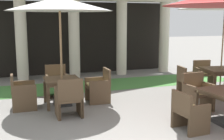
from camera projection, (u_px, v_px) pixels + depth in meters
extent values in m
cylinder|color=beige|center=(21.00, 41.00, 10.62)|extent=(0.42, 0.42, 2.92)
cylinder|color=beige|center=(74.00, 39.00, 11.24)|extent=(0.42, 0.42, 2.92)
cylinder|color=beige|center=(122.00, 38.00, 11.86)|extent=(0.42, 0.42, 2.92)
cylinder|color=beige|center=(164.00, 37.00, 12.47)|extent=(0.42, 0.42, 2.92)
cube|color=black|center=(70.00, 38.00, 12.08)|extent=(8.33, 0.16, 2.92)
cube|color=#47843D|center=(85.00, 86.00, 9.91)|extent=(10.73, 1.77, 0.01)
cube|color=brown|center=(196.00, 106.00, 6.54)|extent=(0.07, 0.07, 0.63)
cube|color=brown|center=(198.00, 94.00, 7.18)|extent=(0.64, 0.54, 0.07)
cube|color=#E0CC7F|center=(199.00, 91.00, 7.17)|extent=(0.59, 0.50, 0.05)
cube|color=brown|center=(193.00, 81.00, 7.34)|extent=(0.61, 0.10, 0.45)
cube|color=brown|center=(208.00, 96.00, 7.30)|extent=(0.09, 0.51, 0.67)
cube|color=brown|center=(189.00, 99.00, 7.08)|extent=(0.09, 0.51, 0.67)
cube|color=brown|center=(213.00, 104.00, 7.12)|extent=(0.06, 0.06, 0.40)
cube|color=brown|center=(195.00, 107.00, 6.91)|extent=(0.06, 0.06, 0.40)
cube|color=brown|center=(201.00, 99.00, 7.53)|extent=(0.06, 0.06, 0.40)
cube|color=brown|center=(183.00, 102.00, 7.31)|extent=(0.06, 0.06, 0.40)
cube|color=brown|center=(190.00, 112.00, 5.89)|extent=(0.53, 0.64, 0.07)
cube|color=#E0CC7F|center=(190.00, 109.00, 5.88)|extent=(0.49, 0.59, 0.05)
cube|color=brown|center=(181.00, 102.00, 5.76)|extent=(0.10, 0.62, 0.39)
cube|color=brown|center=(182.00, 112.00, 6.16)|extent=(0.49, 0.09, 0.61)
cube|color=brown|center=(200.00, 120.00, 5.64)|extent=(0.49, 0.09, 0.61)
cube|color=brown|center=(190.00, 117.00, 6.26)|extent=(0.06, 0.06, 0.35)
cube|color=brown|center=(208.00, 125.00, 5.75)|extent=(0.06, 0.06, 0.35)
cube|color=brown|center=(173.00, 119.00, 6.09)|extent=(0.06, 0.06, 0.35)
cube|color=brown|center=(190.00, 128.00, 5.59)|extent=(0.06, 0.06, 0.35)
cube|color=brown|center=(62.00, 79.00, 7.62)|extent=(0.88, 0.88, 0.05)
cube|color=brown|center=(62.00, 82.00, 7.63)|extent=(0.81, 0.81, 0.08)
cube|color=brown|center=(48.00, 99.00, 7.18)|extent=(0.07, 0.07, 0.58)
cube|color=brown|center=(81.00, 97.00, 7.43)|extent=(0.07, 0.07, 0.58)
cube|color=brown|center=(45.00, 92.00, 7.94)|extent=(0.07, 0.07, 0.58)
cube|color=brown|center=(74.00, 90.00, 8.19)|extent=(0.07, 0.07, 0.58)
cube|color=#2D2D2D|center=(63.00, 104.00, 7.73)|extent=(0.43, 0.43, 0.08)
cylinder|color=olive|center=(61.00, 57.00, 7.52)|extent=(0.06, 0.06, 2.56)
cone|color=white|center=(60.00, 4.00, 7.29)|extent=(2.64, 2.64, 0.34)
cube|color=brown|center=(97.00, 86.00, 7.96)|extent=(0.58, 0.56, 0.07)
cube|color=#E0CC7F|center=(97.00, 84.00, 7.95)|extent=(0.53, 0.51, 0.05)
cube|color=brown|center=(107.00, 77.00, 8.00)|extent=(0.06, 0.55, 0.44)
cube|color=brown|center=(100.00, 93.00, 7.74)|extent=(0.57, 0.06, 0.64)
cube|color=brown|center=(95.00, 88.00, 8.22)|extent=(0.57, 0.06, 0.64)
cube|color=brown|center=(91.00, 98.00, 7.68)|extent=(0.06, 0.06, 0.39)
cube|color=brown|center=(86.00, 93.00, 8.15)|extent=(0.06, 0.06, 0.39)
cube|color=brown|center=(109.00, 96.00, 7.85)|extent=(0.06, 0.06, 0.39)
cube|color=brown|center=(104.00, 92.00, 8.31)|extent=(0.06, 0.06, 0.39)
cube|color=brown|center=(24.00, 92.00, 7.37)|extent=(0.58, 0.62, 0.07)
cube|color=#E0CC7F|center=(24.00, 90.00, 7.36)|extent=(0.53, 0.57, 0.05)
cube|color=brown|center=(12.00, 84.00, 7.24)|extent=(0.06, 0.62, 0.40)
cube|color=brown|center=(24.00, 93.00, 7.65)|extent=(0.58, 0.06, 0.66)
cube|color=brown|center=(25.00, 99.00, 7.11)|extent=(0.58, 0.06, 0.66)
cube|color=brown|center=(34.00, 97.00, 7.75)|extent=(0.06, 0.06, 0.38)
cube|color=brown|center=(36.00, 103.00, 7.22)|extent=(0.06, 0.06, 0.38)
cube|color=brown|center=(13.00, 99.00, 7.59)|extent=(0.06, 0.06, 0.38)
cube|color=brown|center=(14.00, 105.00, 7.06)|extent=(0.06, 0.06, 0.38)
cube|color=brown|center=(57.00, 82.00, 8.56)|extent=(0.60, 0.58, 0.07)
cube|color=#E0CC7F|center=(57.00, 80.00, 8.55)|extent=(0.55, 0.53, 0.05)
cube|color=brown|center=(55.00, 72.00, 8.76)|extent=(0.60, 0.06, 0.46)
cube|color=brown|center=(67.00, 85.00, 8.66)|extent=(0.06, 0.57, 0.64)
cube|color=brown|center=(47.00, 86.00, 8.49)|extent=(0.06, 0.57, 0.64)
cube|color=brown|center=(68.00, 91.00, 8.44)|extent=(0.06, 0.06, 0.37)
cube|color=brown|center=(49.00, 93.00, 8.27)|extent=(0.06, 0.06, 0.37)
cube|color=brown|center=(65.00, 87.00, 8.92)|extent=(0.06, 0.06, 0.37)
cube|color=brown|center=(47.00, 89.00, 8.75)|extent=(0.06, 0.06, 0.37)
cube|color=brown|center=(69.00, 99.00, 6.77)|extent=(0.57, 0.56, 0.07)
cube|color=#E0CC7F|center=(69.00, 96.00, 6.76)|extent=(0.52, 0.52, 0.05)
cube|color=brown|center=(70.00, 90.00, 6.48)|extent=(0.56, 0.06, 0.47)
cube|color=brown|center=(57.00, 103.00, 6.70)|extent=(0.06, 0.56, 0.68)
cube|color=brown|center=(80.00, 101.00, 6.86)|extent=(0.06, 0.56, 0.68)
cube|color=brown|center=(56.00, 106.00, 6.96)|extent=(0.06, 0.06, 0.38)
cube|color=brown|center=(77.00, 104.00, 7.12)|extent=(0.06, 0.06, 0.38)
cube|color=brown|center=(60.00, 112.00, 6.49)|extent=(0.06, 0.06, 0.38)
cube|color=brown|center=(82.00, 110.00, 6.65)|extent=(0.06, 0.06, 0.38)
cube|color=brown|center=(221.00, 69.00, 8.88)|extent=(1.11, 1.11, 0.05)
cube|color=brown|center=(221.00, 72.00, 8.90)|extent=(1.03, 1.03, 0.09)
cube|color=brown|center=(214.00, 87.00, 8.43)|extent=(0.08, 0.08, 0.62)
cube|color=brown|center=(199.00, 81.00, 9.32)|extent=(0.08, 0.08, 0.62)
cube|color=#2D2D2D|center=(220.00, 91.00, 9.00)|extent=(0.49, 0.49, 0.09)
cylinder|color=olive|center=(222.00, 49.00, 8.78)|extent=(0.04, 0.04, 2.68)
cube|color=brown|center=(204.00, 74.00, 9.91)|extent=(0.68, 0.57, 0.07)
cube|color=#E0CC7F|center=(205.00, 72.00, 9.90)|extent=(0.62, 0.52, 0.05)
cube|color=brown|center=(202.00, 66.00, 10.08)|extent=(0.62, 0.15, 0.41)
cube|color=brown|center=(212.00, 76.00, 9.97)|extent=(0.13, 0.49, 0.63)
cube|color=brown|center=(196.00, 77.00, 9.87)|extent=(0.13, 0.49, 0.63)
cube|color=brown|center=(215.00, 81.00, 9.79)|extent=(0.06, 0.06, 0.37)
cube|color=brown|center=(199.00, 82.00, 9.69)|extent=(0.06, 0.06, 0.37)
cube|color=brown|center=(209.00, 79.00, 10.20)|extent=(0.06, 0.06, 0.37)
cube|color=brown|center=(194.00, 79.00, 10.10)|extent=(0.06, 0.06, 0.37)
cube|color=brown|center=(190.00, 81.00, 8.76)|extent=(0.65, 0.66, 0.07)
cube|color=#E0CC7F|center=(190.00, 79.00, 8.75)|extent=(0.59, 0.61, 0.05)
cube|color=brown|center=(182.00, 73.00, 8.68)|extent=(0.15, 0.59, 0.39)
cube|color=brown|center=(186.00, 82.00, 9.04)|extent=(0.57, 0.14, 0.64)
cube|color=brown|center=(194.00, 86.00, 8.51)|extent=(0.57, 0.14, 0.64)
cube|color=brown|center=(193.00, 86.00, 9.10)|extent=(0.06, 0.06, 0.38)
cube|color=brown|center=(201.00, 90.00, 8.59)|extent=(0.06, 0.06, 0.38)
cube|color=brown|center=(178.00, 86.00, 9.01)|extent=(0.06, 0.06, 0.38)
cube|color=brown|center=(185.00, 91.00, 8.50)|extent=(0.06, 0.06, 0.38)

